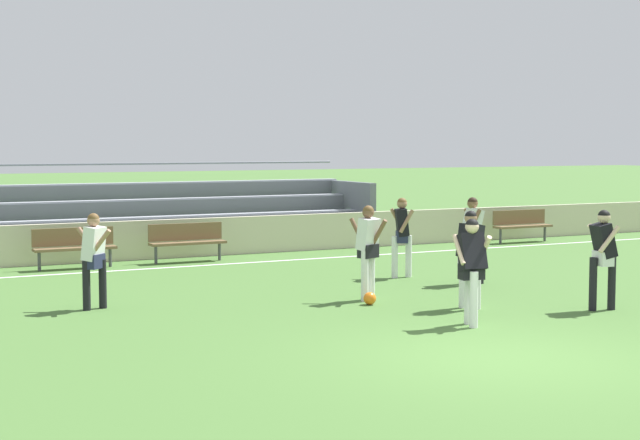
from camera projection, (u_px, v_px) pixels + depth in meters
The scene contains 15 objects.
ground_plane at pixel (500, 357), 12.58m from camera, with size 160.00×160.00×0.00m, color #477033.
field_line_sideline at pixel (210, 265), 22.04m from camera, with size 44.00×0.12×0.01m, color white.
sideline_wall at pixel (185, 238), 23.53m from camera, with size 48.00×0.16×0.94m, color beige.
bleacher_stand at pixel (60, 216), 24.49m from camera, with size 16.95×2.89×2.23m.
bench_far_right at pixel (521, 223), 27.07m from camera, with size 1.80×0.40×0.90m.
bench_near_wall_gap at pixel (187, 239), 22.60m from camera, with size 1.80×0.40×0.90m.
bench_centre_sideline at pixel (74, 244), 21.41m from camera, with size 1.80×0.40×0.90m.
player_white_wide_right at pixel (368, 244), 17.06m from camera, with size 0.47×0.64×1.69m.
player_dark_overlapping at pixel (470, 251), 16.21m from camera, with size 0.62×0.48×1.65m.
player_dark_wide_left at pixel (402, 230), 19.95m from camera, with size 0.46×0.62×1.65m.
player_dark_deep_cover at pixel (603, 251), 16.04m from camera, with size 0.52×0.57×1.68m.
player_white_challenging at pixel (94, 253), 16.13m from camera, with size 0.47×0.72×1.62m.
player_white_on_ball at pixel (472, 232), 19.05m from camera, with size 0.49×0.50×1.72m.
player_dark_dropping_back at pixel (472, 262), 14.67m from camera, with size 0.53×0.51×1.64m.
soccer_ball at pixel (370, 298), 16.64m from camera, with size 0.22×0.22×0.22m, color orange.
Camera 1 is at (-7.74, -9.97, 2.79)m, focal length 54.33 mm.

